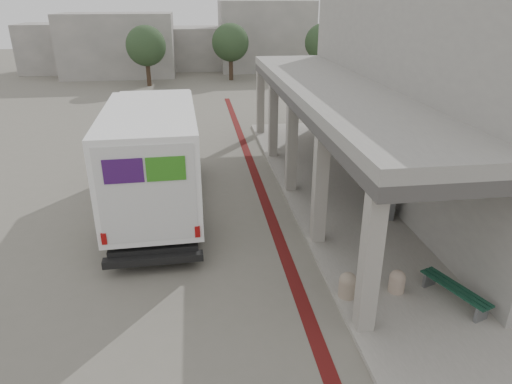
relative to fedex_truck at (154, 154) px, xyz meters
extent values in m
plane|color=#6B675B|center=(2.79, -3.68, -1.99)|extent=(120.00, 120.00, 0.00)
cube|color=#521110|center=(3.79, -1.68, -1.99)|extent=(0.35, 40.00, 0.01)
cube|color=gray|center=(6.79, -3.68, -1.93)|extent=(4.40, 28.00, 0.12)
cube|color=gray|center=(10.14, 0.82, 1.51)|extent=(4.30, 17.00, 7.00)
cube|color=#484643|center=(6.39, 0.82, 1.51)|extent=(3.40, 16.90, 0.35)
cube|color=gray|center=(6.39, 0.82, 1.86)|extent=(3.40, 16.90, 0.35)
cube|color=gray|center=(-5.21, 30.32, 0.76)|extent=(10.00, 6.00, 5.50)
cube|color=gray|center=(1.79, 34.32, 0.01)|extent=(8.00, 6.00, 4.00)
cube|color=gray|center=(8.79, 32.32, 1.26)|extent=(9.00, 6.00, 6.50)
cube|color=gray|center=(-11.21, 33.32, 0.26)|extent=(7.00, 5.00, 4.50)
cylinder|color=#38281C|center=(-2.21, 24.32, -0.79)|extent=(0.36, 0.36, 2.40)
sphere|color=#2A3F25|center=(-2.21, 24.32, 1.21)|extent=(3.20, 3.20, 3.20)
cylinder|color=#38281C|center=(4.79, 26.32, -0.79)|extent=(0.36, 0.36, 2.40)
sphere|color=#2A3F25|center=(4.79, 26.32, 1.21)|extent=(3.20, 3.20, 3.20)
cylinder|color=#38281C|center=(12.79, 25.32, -0.79)|extent=(0.36, 0.36, 2.40)
sphere|color=#2A3F25|center=(12.79, 25.32, 1.21)|extent=(3.20, 3.20, 3.20)
cube|color=black|center=(0.00, -0.04, -1.53)|extent=(2.65, 8.12, 0.34)
cube|color=white|center=(0.03, -1.07, 0.25)|extent=(2.93, 6.06, 2.99)
cube|color=white|center=(-0.08, 2.89, 0.08)|extent=(2.82, 2.26, 2.64)
cube|color=white|center=(-0.12, 4.10, -0.90)|extent=(2.55, 0.76, 0.92)
cube|color=black|center=(-0.11, 3.81, 0.71)|extent=(2.54, 0.63, 1.21)
cube|color=black|center=(0.12, -4.18, -1.59)|extent=(2.65, 0.37, 0.21)
cube|color=#391255|center=(-1.38, -0.31, 0.77)|extent=(0.07, 1.61, 0.86)
cube|color=#30801C|center=(-1.32, -2.04, 0.77)|extent=(0.07, 1.61, 0.86)
cube|color=#391255|center=(-0.40, -4.11, 0.94)|extent=(0.98, 0.06, 0.63)
cube|color=#30801C|center=(0.64, -4.08, 0.94)|extent=(0.98, 0.06, 0.63)
cylinder|color=black|center=(-1.29, 2.91, -1.47)|extent=(0.35, 1.04, 1.03)
cylinder|color=black|center=(1.12, 2.98, -1.47)|extent=(0.35, 1.04, 1.03)
cylinder|color=black|center=(-1.14, -2.37, -1.47)|extent=(0.35, 1.04, 1.03)
cylinder|color=black|center=(1.28, -2.30, -1.47)|extent=(0.35, 1.04, 1.03)
cube|color=slate|center=(7.60, -7.35, -1.68)|extent=(0.39, 0.21, 0.39)
cube|color=slate|center=(7.08, -5.92, -1.68)|extent=(0.39, 0.21, 0.39)
cube|color=#133929|center=(7.21, -6.68, -1.46)|extent=(0.72, 1.76, 0.05)
cube|color=#133929|center=(7.34, -6.63, -1.46)|extent=(0.72, 1.76, 0.05)
cube|color=#133929|center=(7.48, -6.58, -1.46)|extent=(0.72, 1.76, 0.05)
cylinder|color=gray|center=(4.89, -6.05, -1.65)|extent=(0.43, 0.43, 0.43)
sphere|color=gray|center=(4.89, -6.05, -1.44)|extent=(0.43, 0.43, 0.43)
cylinder|color=tan|center=(6.17, -6.02, -1.67)|extent=(0.39, 0.39, 0.39)
sphere|color=tan|center=(6.17, -6.02, -1.48)|extent=(0.39, 0.39, 0.39)
cube|color=slate|center=(7.52, -2.04, -1.41)|extent=(0.48, 0.60, 0.92)
camera|label=1|loc=(1.44, -14.94, 4.90)|focal=32.00mm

